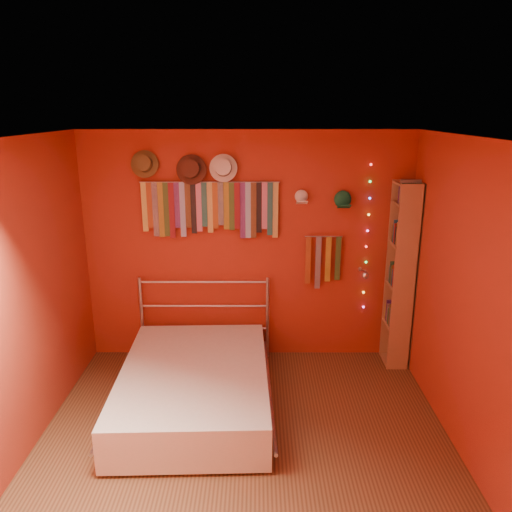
{
  "coord_description": "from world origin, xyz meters",
  "views": [
    {
      "loc": [
        0.1,
        -3.45,
        2.7
      ],
      "look_at": [
        0.1,
        0.9,
        1.41
      ],
      "focal_mm": 35.0,
      "sensor_mm": 36.0,
      "label": 1
    }
  ],
  "objects_px": {
    "reading_lamp": "(364,274)",
    "tie_rack": "(210,207)",
    "bed": "(195,386)",
    "bookshelf": "(404,275)"
  },
  "relations": [
    {
      "from": "reading_lamp",
      "to": "tie_rack",
      "type": "bearing_deg",
      "value": 173.51
    },
    {
      "from": "tie_rack",
      "to": "bed",
      "type": "xyz_separation_m",
      "value": [
        -0.09,
        -1.02,
        -1.49
      ]
    },
    {
      "from": "tie_rack",
      "to": "reading_lamp",
      "type": "bearing_deg",
      "value": -6.49
    },
    {
      "from": "bookshelf",
      "to": "bed",
      "type": "distance_m",
      "value": 2.44
    },
    {
      "from": "tie_rack",
      "to": "bookshelf",
      "type": "height_order",
      "value": "bookshelf"
    },
    {
      "from": "reading_lamp",
      "to": "bookshelf",
      "type": "height_order",
      "value": "bookshelf"
    },
    {
      "from": "bookshelf",
      "to": "bed",
      "type": "xyz_separation_m",
      "value": [
        -2.13,
        -0.87,
        -0.8
      ]
    },
    {
      "from": "tie_rack",
      "to": "bookshelf",
      "type": "relative_size",
      "value": 0.72
    },
    {
      "from": "reading_lamp",
      "to": "bed",
      "type": "distance_m",
      "value": 2.07
    },
    {
      "from": "bookshelf",
      "to": "reading_lamp",
      "type": "bearing_deg",
      "value": -176.15
    }
  ]
}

